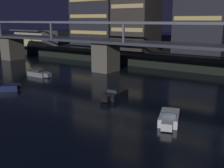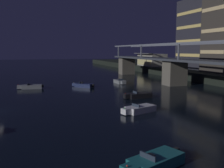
% 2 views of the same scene
% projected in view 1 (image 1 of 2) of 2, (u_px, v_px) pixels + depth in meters
% --- Properties ---
extents(river_bridge, '(92.33, 6.40, 9.38)m').
position_uv_depth(river_bridge, '(178.00, 55.00, 43.22)').
color(river_bridge, '#605B51').
rests_on(river_bridge, ground).
extents(tower_west_low, '(13.41, 9.80, 21.65)m').
position_uv_depth(tower_west_low, '(99.00, 8.00, 74.19)').
color(tower_west_low, '#282833').
rests_on(tower_west_low, far_riverbank).
extents(waterfront_pavilion, '(12.40, 7.40, 4.70)m').
position_uv_depth(waterfront_pavilion, '(36.00, 38.00, 79.37)').
color(waterfront_pavilion, '#B2AD9E').
rests_on(waterfront_pavilion, far_riverbank).
extents(speedboat_near_center, '(4.41, 4.37, 1.16)m').
position_uv_depth(speedboat_near_center, '(2.00, 88.00, 37.80)').
color(speedboat_near_center, '#19234C').
rests_on(speedboat_near_center, ground).
extents(speedboat_mid_center, '(5.20, 1.83, 1.16)m').
position_uv_depth(speedboat_mid_center, '(39.00, 74.00, 47.38)').
color(speedboat_mid_center, gray).
rests_on(speedboat_mid_center, ground).
extents(speedboat_far_center, '(2.91, 5.15, 1.16)m').
position_uv_depth(speedboat_far_center, '(169.00, 118.00, 26.08)').
color(speedboat_far_center, silver).
rests_on(speedboat_far_center, ground).
extents(speedboat_far_right, '(2.13, 5.23, 1.16)m').
position_uv_depth(speedboat_far_right, '(114.00, 95.00, 34.35)').
color(speedboat_far_right, black).
rests_on(speedboat_far_right, ground).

